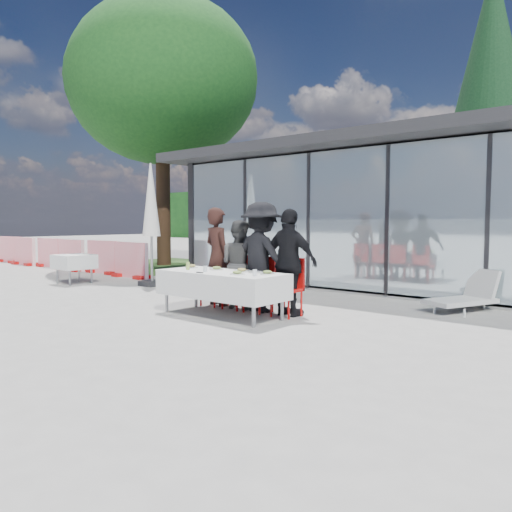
{
  "coord_description": "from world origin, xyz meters",
  "views": [
    {
      "loc": [
        5.56,
        -5.6,
        1.59
      ],
      "look_at": [
        -0.15,
        1.2,
        0.97
      ],
      "focal_mm": 35.0,
      "sensor_mm": 36.0,
      "label": 1
    }
  ],
  "objects_px": {
    "dining_table": "(222,284)",
    "plate_a": "(192,266)",
    "diner_chair_a": "(218,277)",
    "construction_barriers": "(61,256)",
    "spare_table_left": "(74,262)",
    "market_umbrella": "(151,207)",
    "folded_eyeglasses": "(200,272)",
    "lounger": "(467,296)",
    "diner_b": "(240,264)",
    "plate_d": "(267,273)",
    "diner_d": "(290,262)",
    "diner_chair_b": "(240,279)",
    "diner_chair_d": "(290,284)",
    "juice_bottle": "(188,266)",
    "conifer_tree": "(490,93)",
    "diner_chair_c": "(261,281)",
    "plate_extra": "(237,273)",
    "diner_c": "(261,257)",
    "diner_a": "(218,257)",
    "deciduous_tree": "(162,82)",
    "plate_c": "(242,270)",
    "plate_b": "(217,269)"
  },
  "relations": [
    {
      "from": "diner_chair_a",
      "to": "juice_bottle",
      "type": "height_order",
      "value": "diner_chair_a"
    },
    {
      "from": "diner_chair_d",
      "to": "market_umbrella",
      "type": "relative_size",
      "value": 0.33
    },
    {
      "from": "diner_chair_a",
      "to": "diner_chair_c",
      "type": "bearing_deg",
      "value": 0.0
    },
    {
      "from": "juice_bottle",
      "to": "deciduous_tree",
      "type": "xyz_separation_m",
      "value": [
        -7.63,
        5.78,
        5.66
      ]
    },
    {
      "from": "diner_chair_b",
      "to": "conifer_tree",
      "type": "relative_size",
      "value": 0.09
    },
    {
      "from": "plate_c",
      "to": "lounger",
      "type": "height_order",
      "value": "plate_c"
    },
    {
      "from": "diner_b",
      "to": "plate_d",
      "type": "distance_m",
      "value": 1.29
    },
    {
      "from": "diner_chair_a",
      "to": "diner_chair_c",
      "type": "xyz_separation_m",
      "value": [
        1.07,
        0.0,
        0.0
      ]
    },
    {
      "from": "diner_a",
      "to": "plate_b",
      "type": "xyz_separation_m",
      "value": [
        0.58,
        -0.61,
        -0.15
      ]
    },
    {
      "from": "diner_b",
      "to": "market_umbrella",
      "type": "distance_m",
      "value": 4.08
    },
    {
      "from": "diner_b",
      "to": "market_umbrella",
      "type": "bearing_deg",
      "value": -12.56
    },
    {
      "from": "folded_eyeglasses",
      "to": "spare_table_left",
      "type": "height_order",
      "value": "folded_eyeglasses"
    },
    {
      "from": "dining_table",
      "to": "plate_extra",
      "type": "height_order",
      "value": "plate_extra"
    },
    {
      "from": "plate_a",
      "to": "spare_table_left",
      "type": "bearing_deg",
      "value": 172.93
    },
    {
      "from": "diner_chair_c",
      "to": "spare_table_left",
      "type": "relative_size",
      "value": 1.13
    },
    {
      "from": "diner_b",
      "to": "diner_chair_c",
      "type": "xyz_separation_m",
      "value": [
        0.51,
        0.0,
        -0.27
      ]
    },
    {
      "from": "plate_b",
      "to": "lounger",
      "type": "xyz_separation_m",
      "value": [
        3.23,
        3.04,
        -0.52
      ]
    },
    {
      "from": "diner_chair_b",
      "to": "diner_a",
      "type": "bearing_deg",
      "value": -179.95
    },
    {
      "from": "folded_eyeglasses",
      "to": "lounger",
      "type": "distance_m",
      "value": 4.75
    },
    {
      "from": "dining_table",
      "to": "deciduous_tree",
      "type": "distance_m",
      "value": 11.66
    },
    {
      "from": "diner_a",
      "to": "dining_table",
      "type": "bearing_deg",
      "value": 150.99
    },
    {
      "from": "diner_b",
      "to": "plate_d",
      "type": "relative_size",
      "value": 6.89
    },
    {
      "from": "dining_table",
      "to": "folded_eyeglasses",
      "type": "xyz_separation_m",
      "value": [
        -0.13,
        -0.38,
        0.22
      ]
    },
    {
      "from": "diner_chair_d",
      "to": "juice_bottle",
      "type": "height_order",
      "value": "diner_chair_d"
    },
    {
      "from": "dining_table",
      "to": "folded_eyeglasses",
      "type": "distance_m",
      "value": 0.46
    },
    {
      "from": "juice_bottle",
      "to": "folded_eyeglasses",
      "type": "xyz_separation_m",
      "value": [
        0.54,
        -0.23,
        -0.06
      ]
    },
    {
      "from": "diner_chair_d",
      "to": "plate_c",
      "type": "height_order",
      "value": "diner_chair_d"
    },
    {
      "from": "construction_barriers",
      "to": "deciduous_tree",
      "type": "bearing_deg",
      "value": 62.03
    },
    {
      "from": "diner_a",
      "to": "plate_extra",
      "type": "relative_size",
      "value": 7.9
    },
    {
      "from": "dining_table",
      "to": "market_umbrella",
      "type": "distance_m",
      "value": 4.64
    },
    {
      "from": "dining_table",
      "to": "plate_a",
      "type": "bearing_deg",
      "value": 172.03
    },
    {
      "from": "juice_bottle",
      "to": "lounger",
      "type": "height_order",
      "value": "juice_bottle"
    },
    {
      "from": "juice_bottle",
      "to": "conifer_tree",
      "type": "relative_size",
      "value": 0.01
    },
    {
      "from": "diner_chair_b",
      "to": "market_umbrella",
      "type": "bearing_deg",
      "value": 165.24
    },
    {
      "from": "diner_chair_a",
      "to": "construction_barriers",
      "type": "bearing_deg",
      "value": 168.75
    },
    {
      "from": "diner_chair_a",
      "to": "diner_b",
      "type": "height_order",
      "value": "diner_b"
    },
    {
      "from": "diner_chair_a",
      "to": "plate_a",
      "type": "xyz_separation_m",
      "value": [
        -0.04,
        -0.63,
        0.24
      ]
    },
    {
      "from": "plate_b",
      "to": "diner_b",
      "type": "bearing_deg",
      "value": 92.11
    },
    {
      "from": "diner_d",
      "to": "diner_chair_a",
      "type": "bearing_deg",
      "value": -0.3
    },
    {
      "from": "plate_b",
      "to": "construction_barriers",
      "type": "distance_m",
      "value": 9.99
    },
    {
      "from": "conifer_tree",
      "to": "diner_chair_c",
      "type": "bearing_deg",
      "value": -92.2
    },
    {
      "from": "plate_c",
      "to": "folded_eyeglasses",
      "type": "distance_m",
      "value": 0.69
    },
    {
      "from": "diner_c",
      "to": "diner_chair_d",
      "type": "distance_m",
      "value": 0.75
    },
    {
      "from": "conifer_tree",
      "to": "diner_chair_a",
      "type": "bearing_deg",
      "value": -97.32
    },
    {
      "from": "diner_a",
      "to": "diner_chair_b",
      "type": "xyz_separation_m",
      "value": [
        0.56,
        0.0,
        -0.39
      ]
    },
    {
      "from": "diner_a",
      "to": "diner_d",
      "type": "bearing_deg",
      "value": -166.81
    },
    {
      "from": "construction_barriers",
      "to": "spare_table_left",
      "type": "bearing_deg",
      "value": -24.38
    },
    {
      "from": "diner_d",
      "to": "spare_table_left",
      "type": "distance_m",
      "value": 6.8
    },
    {
      "from": "diner_b",
      "to": "plate_extra",
      "type": "bearing_deg",
      "value": 132.39
    },
    {
      "from": "diner_chair_a",
      "to": "deciduous_tree",
      "type": "relative_size",
      "value": 0.1
    }
  ]
}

